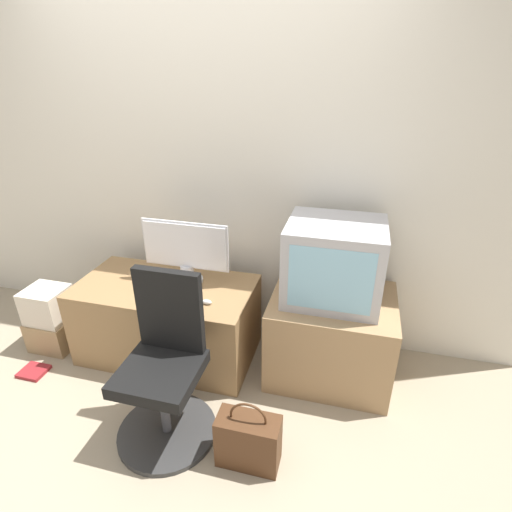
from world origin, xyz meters
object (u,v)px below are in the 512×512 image
object	(u,v)px
office_chair	(165,375)
handbag	(248,440)
main_monitor	(186,251)
mouse	(207,302)
book	(34,371)
crt_tv	(334,262)
keyboard	(177,298)
cardboard_box_lower	(55,332)

from	to	relation	value
office_chair	handbag	distance (m)	0.55
main_monitor	mouse	distance (m)	0.39
handbag	book	size ratio (longest dim) A/B	2.40
crt_tv	handbag	size ratio (longest dim) A/B	1.40
keyboard	crt_tv	xyz separation A→B (m)	(0.93, 0.24, 0.25)
keyboard	mouse	bearing A→B (deg)	-3.05
keyboard	cardboard_box_lower	world-z (taller)	keyboard
cardboard_box_lower	office_chair	bearing A→B (deg)	-22.24
main_monitor	book	world-z (taller)	main_monitor
keyboard	book	world-z (taller)	keyboard
main_monitor	mouse	world-z (taller)	main_monitor
crt_tv	cardboard_box_lower	xyz separation A→B (m)	(-1.94, -0.25, -0.70)
main_monitor	handbag	bearing A→B (deg)	-51.38
cardboard_box_lower	keyboard	bearing A→B (deg)	0.60
crt_tv	handbag	world-z (taller)	crt_tv
mouse	handbag	xyz separation A→B (m)	(0.42, -0.57, -0.41)
office_chair	book	distance (m)	1.17
mouse	handbag	bearing A→B (deg)	-53.65
main_monitor	cardboard_box_lower	bearing A→B (deg)	-166.38
main_monitor	crt_tv	world-z (taller)	crt_tv
crt_tv	book	xyz separation A→B (m)	(-1.89, -0.55, -0.80)
mouse	book	distance (m)	1.32
keyboard	handbag	bearing A→B (deg)	-43.06
cardboard_box_lower	book	distance (m)	0.32
office_chair	book	world-z (taller)	office_chair
crt_tv	keyboard	bearing A→B (deg)	-165.36
handbag	office_chair	bearing A→B (deg)	167.94
main_monitor	crt_tv	size ratio (longest dim) A/B	1.04
office_chair	mouse	bearing A→B (deg)	81.50
crt_tv	handbag	xyz separation A→B (m)	(-0.31, -0.83, -0.66)
crt_tv	book	bearing A→B (deg)	-163.73
keyboard	cardboard_box_lower	bearing A→B (deg)	-179.40
main_monitor	cardboard_box_lower	xyz separation A→B (m)	(-0.99, -0.24, -0.66)
keyboard	office_chair	size ratio (longest dim) A/B	0.30
cardboard_box_lower	handbag	world-z (taller)	handbag
mouse	crt_tv	bearing A→B (deg)	19.21
mouse	book	size ratio (longest dim) A/B	0.38
keyboard	cardboard_box_lower	size ratio (longest dim) A/B	0.97
cardboard_box_lower	handbag	bearing A→B (deg)	-19.31
mouse	crt_tv	distance (m)	0.81
office_chair	cardboard_box_lower	bearing A→B (deg)	157.76
cardboard_box_lower	book	bearing A→B (deg)	-80.69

